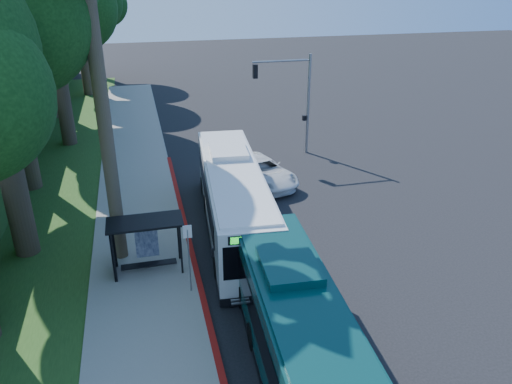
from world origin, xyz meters
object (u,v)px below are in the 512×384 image
object	(u,v)px
bus_shelter	(140,235)
pickup	(261,171)
teal_bus	(302,344)
white_bus	(233,197)

from	to	relation	value
bus_shelter	pickup	world-z (taller)	bus_shelter
teal_bus	pickup	xyz separation A→B (m)	(2.86, 16.24, -0.97)
white_bus	pickup	world-z (taller)	white_bus
pickup	bus_shelter	bearing A→B (deg)	-149.46
bus_shelter	teal_bus	size ratio (longest dim) A/B	0.26
bus_shelter	white_bus	size ratio (longest dim) A/B	0.25
teal_bus	pickup	distance (m)	16.52
teal_bus	pickup	bearing A→B (deg)	82.92
bus_shelter	pickup	bearing A→B (deg)	47.54
teal_bus	white_bus	bearing A→B (deg)	92.88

